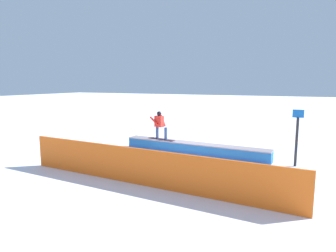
{
  "coord_description": "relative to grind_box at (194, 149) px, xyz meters",
  "views": [
    {
      "loc": [
        -4.42,
        12.13,
        3.19
      ],
      "look_at": [
        0.83,
        0.95,
        1.35
      ],
      "focal_mm": 31.64,
      "sensor_mm": 36.0,
      "label": 1
    }
  ],
  "objects": [
    {
      "name": "ground_plane",
      "position": [
        0.0,
        0.0,
        -0.24
      ],
      "size": [
        120.0,
        120.0,
        0.0
      ],
      "primitive_type": "plane",
      "color": "white"
    },
    {
      "name": "grind_box",
      "position": [
        0.0,
        0.0,
        0.0
      ],
      "size": [
        6.7,
        1.0,
        0.52
      ],
      "color": "blue",
      "rests_on": "ground_plane"
    },
    {
      "name": "snowboarder",
      "position": [
        1.76,
        -0.12,
        1.0
      ],
      "size": [
        1.45,
        0.6,
        1.32
      ],
      "color": "black",
      "rests_on": "grind_box"
    },
    {
      "name": "safety_fence",
      "position": [
        0.0,
        4.45,
        0.34
      ],
      "size": [
        9.43,
        0.59,
        1.16
      ],
      "primitive_type": "cube",
      "rotation": [
        0.0,
        0.0,
        -0.06
      ],
      "color": "orange",
      "rests_on": "ground_plane"
    },
    {
      "name": "trail_marker",
      "position": [
        -4.16,
        0.12,
        0.92
      ],
      "size": [
        0.4,
        0.1,
        2.17
      ],
      "color": "#262628",
      "rests_on": "ground_plane"
    }
  ]
}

